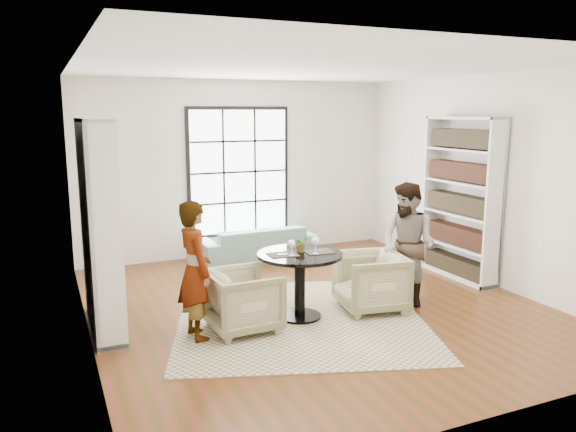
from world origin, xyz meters
name	(u,v)px	position (x,y,z in m)	size (l,w,h in m)	color
ground	(315,306)	(0.00, 0.00, 0.00)	(6.00, 6.00, 0.00)	#5D2A16
room_shell	(298,204)	(0.00, 0.54, 1.26)	(6.00, 6.01, 6.00)	silver
rug	(301,319)	(-0.37, -0.36, 0.01)	(2.91, 2.91, 0.01)	tan
pedestal_table	(300,271)	(-0.37, -0.32, 0.59)	(1.02, 1.02, 0.81)	black
sofa	(257,243)	(0.12, 2.45, 0.29)	(1.97, 0.77, 0.57)	slate
armchair_left	(243,300)	(-1.11, -0.40, 0.35)	(0.76, 0.78, 0.71)	tan
armchair_right	(370,282)	(0.57, -0.41, 0.37)	(0.78, 0.81, 0.73)	tan
person_left	(195,271)	(-1.66, -0.40, 0.77)	(0.56, 0.37, 1.54)	gray
person_right	(408,244)	(1.12, -0.41, 0.79)	(0.77, 0.60, 1.59)	gray
placemat_left	(283,255)	(-0.59, -0.31, 0.82)	(0.34, 0.26, 0.01)	#282523
placemat_right	(319,252)	(-0.13, -0.36, 0.82)	(0.34, 0.26, 0.01)	#282523
cutlery_left	(283,254)	(-0.59, -0.31, 0.82)	(0.14, 0.22, 0.01)	silver
cutlery_right	(319,251)	(-0.13, -0.36, 0.82)	(0.14, 0.22, 0.01)	silver
wine_glass_left	(292,244)	(-0.51, -0.40, 0.95)	(0.09, 0.09, 0.19)	silver
wine_glass_right	(316,242)	(-0.21, -0.43, 0.96)	(0.10, 0.10, 0.21)	silver
flower_centerpiece	(301,244)	(-0.33, -0.27, 0.91)	(0.18, 0.15, 0.20)	gray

